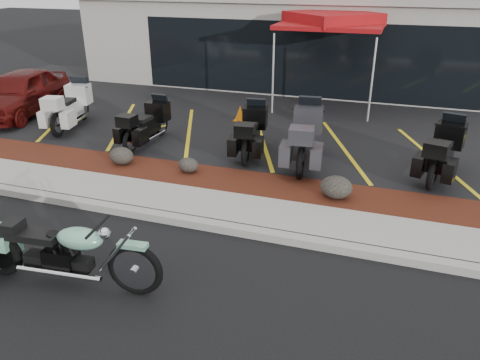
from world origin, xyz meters
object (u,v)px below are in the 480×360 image
(hero_cruiser, at_px, (135,262))
(parked_car, at_px, (20,93))
(touring_white, at_px, (81,98))
(popup_canopy, at_px, (332,21))
(traffic_cone, at_px, (240,113))

(hero_cruiser, relative_size, parked_car, 0.78)
(hero_cruiser, bearing_deg, touring_white, 124.48)
(popup_canopy, bearing_deg, touring_white, -134.89)
(touring_white, bearing_deg, hero_cruiser, -151.90)
(parked_car, bearing_deg, traffic_cone, 2.68)
(touring_white, bearing_deg, parked_car, 80.95)
(hero_cruiser, height_order, popup_canopy, popup_canopy)
(touring_white, xyz_separation_m, popup_canopy, (6.88, 4.13, 2.08))
(hero_cruiser, distance_m, popup_canopy, 11.34)
(popup_canopy, bearing_deg, traffic_cone, -115.66)
(parked_car, xyz_separation_m, popup_canopy, (9.09, 4.24, 2.05))
(hero_cruiser, xyz_separation_m, popup_canopy, (1.03, 11.04, 2.34))
(parked_car, bearing_deg, popup_canopy, 14.83)
(hero_cruiser, height_order, touring_white, touring_white)
(touring_white, relative_size, parked_car, 0.56)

